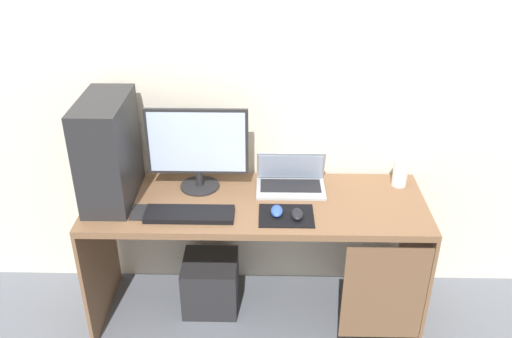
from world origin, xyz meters
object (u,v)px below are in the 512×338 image
Objects in this scene: pc_tower at (108,151)px; speaker at (400,173)px; monitor at (198,148)px; keyboard at (190,214)px; cell_phone at (139,212)px; laptop at (291,181)px; mouse_right at (297,214)px; subwoofer at (211,283)px; mouse_left at (277,211)px.

pc_tower reaches higher than speaker.
keyboard is (-0.02, -0.27, -0.22)m from monitor.
cell_phone is (-0.26, -0.25, -0.22)m from monitor.
laptop is 2.68× the size of cell_phone.
monitor is at bearing 150.84° from mouse_right.
cell_phone is at bearing 175.02° from keyboard.
pc_tower is 3.99× the size of cell_phone.
laptop reaches higher than mouse_right.
speaker is (0.56, 0.04, 0.03)m from laptop.
laptop reaches higher than keyboard.
mouse_left is at bearing -27.05° from subwoofer.
pc_tower is 1.23× the size of keyboard.
keyboard is (-1.05, -0.32, -0.06)m from speaker.
cell_phone is (-0.73, -0.26, -0.04)m from laptop.
mouse_left is at bearing -10.43° from pc_tower.
pc_tower is 1.03× the size of monitor.
pc_tower is at bearing 169.57° from mouse_left.
pc_tower reaches higher than monitor.
laptop is 2.39× the size of speaker.
mouse_right is at bearing -29.16° from monitor.
monitor reaches higher than mouse_left.
monitor is 0.50m from laptop.
mouse_left reaches higher than subwoofer.
speaker is at bearing 16.75° from keyboard.
mouse_right reaches higher than keyboard.
keyboard is 4.38× the size of mouse_right.
subwoofer is (-0.35, 0.18, -0.59)m from mouse_left.
pc_tower reaches higher than laptop.
pc_tower is 0.92m from laptop.
cell_phone is at bearing -160.55° from laptop.
speaker is at bearing 6.65° from subwoofer.
laptop is (0.88, 0.11, -0.22)m from pc_tower.
cell_phone is at bearing 179.88° from mouse_left.
mouse_left is (0.81, -0.15, -0.24)m from pc_tower.
keyboard is (0.40, -0.17, -0.25)m from pc_tower.
laptop reaches higher than cell_phone.
laptop is (0.47, 0.01, -0.19)m from monitor.
laptop is 0.78m from cell_phone.
laptop is at bearing 19.45° from cell_phone.
cell_phone is at bearing 177.99° from mouse_right.
pc_tower is 0.86m from mouse_left.
monitor reaches higher than speaker.
pc_tower is 0.50m from keyboard.
subwoofer is (-0.99, -0.12, -0.65)m from speaker.
keyboard is at bearing -106.28° from subwoofer.
pc_tower is 0.43m from monitor.
pc_tower reaches higher than mouse_right.
laptop is at bearing 74.01° from mouse_left.
keyboard reaches higher than cell_phone.
laptop is 3.63× the size of mouse_left.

